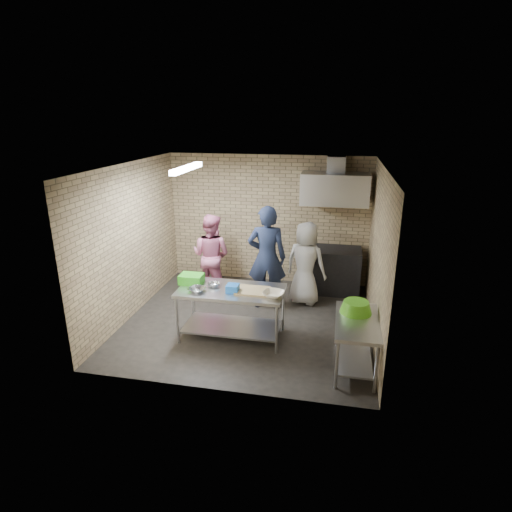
{
  "coord_description": "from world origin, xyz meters",
  "views": [
    {
      "loc": [
        1.44,
        -6.53,
        3.48
      ],
      "look_at": [
        0.1,
        0.2,
        1.15
      ],
      "focal_mm": 29.55,
      "sensor_mm": 36.0,
      "label": 1
    }
  ],
  "objects": [
    {
      "name": "hood_duct",
      "position": [
        1.35,
        1.85,
        2.55
      ],
      "size": [
        0.35,
        0.3,
        0.3
      ],
      "primitive_type": "cube",
      "color": "#A5A8AD",
      "rests_on": "back_wall"
    },
    {
      "name": "fluorescent_fixture",
      "position": [
        -1.0,
        0.0,
        2.64
      ],
      "size": [
        0.1,
        1.25,
        0.08
      ],
      "primitive_type": "cube",
      "color": "white",
      "rests_on": "ceiling"
    },
    {
      "name": "green_crate",
      "position": [
        -0.84,
        -0.46,
        0.91
      ],
      "size": [
        0.37,
        0.28,
        0.15
      ],
      "primitive_type": "cube",
      "color": "green",
      "rests_on": "prep_table"
    },
    {
      "name": "bottle_red",
      "position": [
        1.4,
        1.89,
        2.03
      ],
      "size": [
        0.07,
        0.07,
        0.18
      ],
      "primitive_type": "cylinder",
      "color": "#B22619",
      "rests_on": "wall_shelf"
    },
    {
      "name": "ceramic_bowl",
      "position": [
        0.56,
        -0.73,
        0.88
      ],
      "size": [
        0.39,
        0.39,
        0.08
      ],
      "primitive_type": "imported",
      "rotation": [
        0.0,
        0.0,
        -0.23
      ],
      "color": "beige",
      "rests_on": "prep_table"
    },
    {
      "name": "blue_tub",
      "position": [
        -0.09,
        -0.68,
        0.9
      ],
      "size": [
        0.19,
        0.19,
        0.12
      ],
      "primitive_type": "cube",
      "color": "blue",
      "rests_on": "prep_table"
    },
    {
      "name": "range_hood",
      "position": [
        1.35,
        1.7,
        2.1
      ],
      "size": [
        1.3,
        0.6,
        0.6
      ],
      "primitive_type": "cube",
      "color": "silver",
      "rests_on": "back_wall"
    },
    {
      "name": "right_wall",
      "position": [
        2.1,
        0.0,
        1.35
      ],
      "size": [
        0.06,
        4.0,
        2.7
      ],
      "primitive_type": "cube",
      "color": "tan",
      "rests_on": "ground"
    },
    {
      "name": "front_wall",
      "position": [
        0.0,
        -2.0,
        1.35
      ],
      "size": [
        4.2,
        0.06,
        2.7
      ],
      "primitive_type": "cube",
      "color": "tan",
      "rests_on": "ground"
    },
    {
      "name": "left_wall",
      "position": [
        -2.1,
        0.0,
        1.35
      ],
      "size": [
        0.06,
        4.0,
        2.7
      ],
      "primitive_type": "cube",
      "color": "tan",
      "rests_on": "ground"
    },
    {
      "name": "ceiling",
      "position": [
        0.0,
        0.0,
        2.7
      ],
      "size": [
        4.2,
        4.2,
        0.0
      ],
      "primitive_type": "plane",
      "rotation": [
        3.14,
        0.0,
        0.0
      ],
      "color": "black",
      "rests_on": "ground"
    },
    {
      "name": "wall_shelf",
      "position": [
        1.65,
        1.89,
        1.92
      ],
      "size": [
        0.8,
        0.2,
        0.04
      ],
      "primitive_type": "cube",
      "color": "#3F2B19",
      "rests_on": "back_wall"
    },
    {
      "name": "woman_pink",
      "position": [
        -0.96,
        1.01,
        0.83
      ],
      "size": [
        0.92,
        0.78,
        1.66
      ],
      "primitive_type": "imported",
      "rotation": [
        0.0,
        0.0,
        2.93
      ],
      "color": "#D36F97",
      "rests_on": "floor"
    },
    {
      "name": "mixing_bowl_b",
      "position": [
        -0.44,
        -0.53,
        0.87
      ],
      "size": [
        0.24,
        0.24,
        0.06
      ],
      "primitive_type": "imported",
      "rotation": [
        0.0,
        0.0,
        -0.23
      ],
      "color": "silver",
      "rests_on": "prep_table"
    },
    {
      "name": "green_basin",
      "position": [
        1.78,
        -0.85,
        0.83
      ],
      "size": [
        0.46,
        0.46,
        0.17
      ],
      "primitive_type": null,
      "color": "#59C626",
      "rests_on": "side_counter"
    },
    {
      "name": "stove",
      "position": [
        1.35,
        1.65,
        0.45
      ],
      "size": [
        1.2,
        0.7,
        0.9
      ],
      "primitive_type": "cube",
      "color": "black",
      "rests_on": "floor"
    },
    {
      "name": "mixing_bowl_a",
      "position": [
        -0.64,
        -0.78,
        0.87
      ],
      "size": [
        0.32,
        0.32,
        0.06
      ],
      "primitive_type": "imported",
      "rotation": [
        0.0,
        0.0,
        -0.23
      ],
      "color": "#B6B8BD",
      "rests_on": "prep_table"
    },
    {
      "name": "back_wall",
      "position": [
        0.0,
        2.0,
        1.35
      ],
      "size": [
        4.2,
        0.06,
        2.7
      ],
      "primitive_type": "cube",
      "color": "tan",
      "rests_on": "ground"
    },
    {
      "name": "woman_white",
      "position": [
        0.9,
        0.98,
        0.8
      ],
      "size": [
        0.9,
        0.72,
        1.6
      ],
      "primitive_type": "imported",
      "rotation": [
        0.0,
        0.0,
        2.83
      ],
      "color": "silver",
      "rests_on": "floor"
    },
    {
      "name": "cutting_board",
      "position": [
        0.21,
        -0.6,
        0.85
      ],
      "size": [
        0.51,
        0.39,
        0.03
      ],
      "primitive_type": "cube",
      "color": "tan",
      "rests_on": "prep_table"
    },
    {
      "name": "floor",
      "position": [
        0.0,
        0.0,
        0.0
      ],
      "size": [
        4.2,
        4.2,
        0.0
      ],
      "primitive_type": "plane",
      "color": "black",
      "rests_on": "ground"
    },
    {
      "name": "side_counter",
      "position": [
        1.8,
        -1.1,
        0.38
      ],
      "size": [
        0.6,
        1.2,
        0.75
      ],
      "primitive_type": "cube",
      "color": "silver",
      "rests_on": "floor"
    },
    {
      "name": "man_navy",
      "position": [
        0.21,
        0.65,
        0.97
      ],
      "size": [
        0.75,
        0.53,
        1.95
      ],
      "primitive_type": "imported",
      "rotation": [
        0.0,
        0.0,
        3.23
      ],
      "color": "#151A34",
      "rests_on": "floor"
    },
    {
      "name": "prep_table",
      "position": [
        -0.14,
        -0.58,
        0.42
      ],
      "size": [
        1.68,
        0.84,
        0.84
      ],
      "primitive_type": "cube",
      "color": "#B1B4B8",
      "rests_on": "floor"
    }
  ]
}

